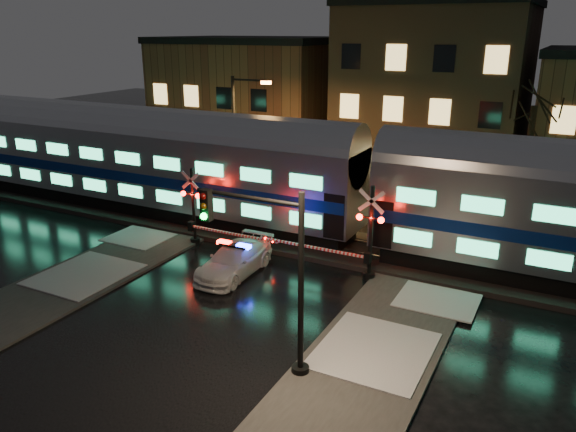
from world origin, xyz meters
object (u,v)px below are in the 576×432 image
at_px(streetlight, 238,133).
at_px(police_car, 234,260).
at_px(crossing_signal_left, 199,215).
at_px(crossing_signal_right, 362,241).
at_px(traffic_light, 273,277).

bearing_deg(streetlight, police_car, -59.27).
bearing_deg(crossing_signal_left, crossing_signal_right, 0.05).
xyz_separation_m(police_car, streetlight, (-5.22, 8.78, 3.71)).
relative_size(crossing_signal_left, traffic_light, 0.92).
distance_m(crossing_signal_right, streetlight, 12.49).
bearing_deg(police_car, crossing_signal_left, 146.98).
bearing_deg(streetlight, traffic_light, -54.55).
height_order(crossing_signal_left, streetlight, streetlight).
relative_size(police_car, streetlight, 0.60).
relative_size(police_car, crossing_signal_right, 0.78).
bearing_deg(crossing_signal_left, police_car, -32.02).
bearing_deg(crossing_signal_right, streetlight, 146.72).
distance_m(crossing_signal_right, crossing_signal_left, 8.30).
relative_size(crossing_signal_left, streetlight, 0.71).
distance_m(police_car, streetlight, 10.86).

